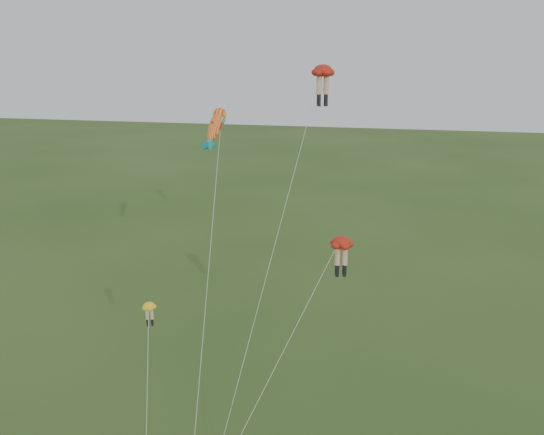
# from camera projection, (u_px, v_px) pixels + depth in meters

# --- Properties ---
(legs_kite_red_high) EXTENTS (5.11, 12.38, 21.58)m
(legs_kite_red_high) POSITION_uv_depth(u_px,v_px,m) (322.00, 78.00, 38.73)
(legs_kite_red_high) COLOR #B32012
(legs_kite_red_high) RESTS_ON ground
(legs_kite_red_mid) EXTENTS (6.69, 6.70, 12.80)m
(legs_kite_red_mid) POSITION_uv_depth(u_px,v_px,m) (339.00, 250.00, 32.76)
(legs_kite_red_mid) COLOR #B32012
(legs_kite_red_mid) RESTS_ON ground
(legs_kite_yellow) EXTENTS (1.30, 3.80, 8.99)m
(legs_kite_yellow) POSITION_uv_depth(u_px,v_px,m) (149.00, 319.00, 33.59)
(legs_kite_yellow) COLOR yellow
(legs_kite_yellow) RESTS_ON ground
(fish_kite) EXTENTS (2.56, 12.88, 19.17)m
(fish_kite) POSITION_uv_depth(u_px,v_px,m) (216.00, 127.00, 37.95)
(fish_kite) COLOR yellow
(fish_kite) RESTS_ON ground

